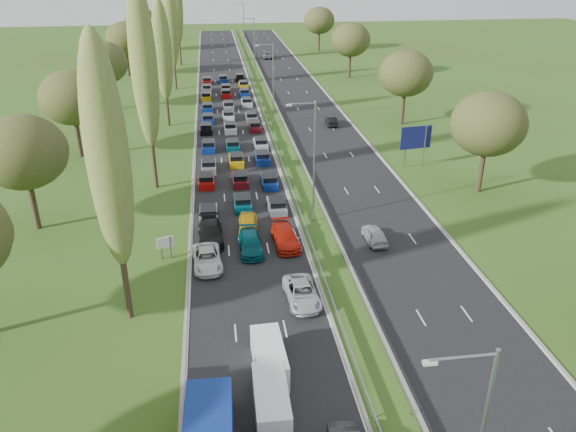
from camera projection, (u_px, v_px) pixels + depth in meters
ground at (272, 120)px, 88.62m from camera, size 260.00×260.00×0.00m
near_carriageway at (229, 117)px, 90.05m from camera, size 10.50×215.00×0.04m
far_carriageway at (312, 114)px, 91.68m from camera, size 10.50×215.00×0.04m
central_reservation at (271, 112)px, 90.63m from camera, size 2.36×215.00×0.32m
lamp_columns at (273, 84)px, 84.26m from camera, size 0.18×140.18×12.00m
poplar_row at (155, 54)px, 70.78m from camera, size 2.80×127.80×22.44m
woodland_left at (66, 104)px, 66.57m from camera, size 8.00×166.00×11.10m
woodland_right at (426, 86)px, 75.75m from camera, size 8.00×153.00×11.10m
traffic_queue_fill at (230, 123)px, 85.41m from camera, size 9.07×69.66×0.80m
near_car_2 at (207, 259)px, 47.27m from camera, size 2.70×5.25×1.42m
near_car_3 at (211, 233)px, 51.43m from camera, size 2.41×5.55×1.59m
near_car_7 at (250, 243)px, 49.70m from camera, size 2.17×5.12×1.47m
near_car_8 at (248, 225)px, 52.92m from camera, size 2.10×4.68×1.56m
near_car_10 at (302, 293)px, 42.54m from camera, size 2.58×5.19×1.41m
near_car_11 at (285, 237)px, 50.73m from camera, size 2.45×5.44×1.55m
near_car_12 at (289, 238)px, 50.65m from camera, size 1.93×4.27×1.42m
far_car_0 at (375, 234)px, 51.32m from camera, size 1.73×4.18×1.42m
far_car_1 at (331, 121)px, 85.49m from camera, size 1.64×4.19×1.36m
far_car_2 at (268, 55)px, 138.69m from camera, size 2.98×5.72×1.54m
white_van_front at (271, 399)px, 32.08m from camera, size 1.91×4.87×1.96m
white_van_rear at (269, 356)px, 35.56m from camera, size 1.87×4.76×1.91m
info_sign at (165, 245)px, 48.13m from camera, size 1.46×0.54×2.10m
direction_sign at (416, 139)px, 67.72m from camera, size 3.98×0.64×5.20m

